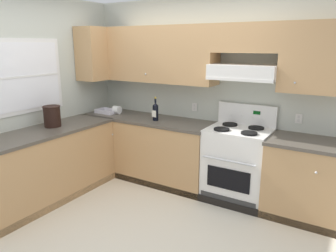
{
  "coord_description": "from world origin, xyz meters",
  "views": [
    {
      "loc": [
        2.04,
        -2.42,
        1.94
      ],
      "look_at": [
        0.14,
        0.7,
        1.0
      ],
      "focal_mm": 34.14,
      "sensor_mm": 36.0,
      "label": 1
    }
  ],
  "objects_px": {
    "wine_bottle": "(155,111)",
    "bowl": "(107,112)",
    "bucket": "(52,116)",
    "paper_towel_roll": "(117,110)",
    "stove": "(237,164)"
  },
  "relations": [
    {
      "from": "wine_bottle",
      "to": "paper_towel_roll",
      "type": "height_order",
      "value": "wine_bottle"
    },
    {
      "from": "bucket",
      "to": "paper_towel_roll",
      "type": "xyz_separation_m",
      "value": [
        0.2,
        1.03,
        -0.08
      ]
    },
    {
      "from": "bucket",
      "to": "wine_bottle",
      "type": "bearing_deg",
      "value": 45.7
    },
    {
      "from": "stove",
      "to": "bowl",
      "type": "distance_m",
      "value": 2.14
    },
    {
      "from": "paper_towel_roll",
      "to": "wine_bottle",
      "type": "bearing_deg",
      "value": -4.59
    },
    {
      "from": "bowl",
      "to": "paper_towel_roll",
      "type": "height_order",
      "value": "paper_towel_roll"
    },
    {
      "from": "wine_bottle",
      "to": "bowl",
      "type": "distance_m",
      "value": 0.93
    },
    {
      "from": "bucket",
      "to": "paper_towel_roll",
      "type": "height_order",
      "value": "bucket"
    },
    {
      "from": "wine_bottle",
      "to": "bucket",
      "type": "relative_size",
      "value": 1.23
    },
    {
      "from": "bucket",
      "to": "stove",
      "type": "bearing_deg",
      "value": 26.32
    },
    {
      "from": "wine_bottle",
      "to": "bucket",
      "type": "xyz_separation_m",
      "value": [
        -0.94,
        -0.97,
        0.01
      ]
    },
    {
      "from": "stove",
      "to": "wine_bottle",
      "type": "bearing_deg",
      "value": -176.09
    },
    {
      "from": "wine_bottle",
      "to": "bucket",
      "type": "distance_m",
      "value": 1.35
    },
    {
      "from": "bowl",
      "to": "bucket",
      "type": "bearing_deg",
      "value": -91.38
    },
    {
      "from": "stove",
      "to": "wine_bottle",
      "type": "xyz_separation_m",
      "value": [
        -1.17,
        -0.08,
        0.56
      ]
    }
  ]
}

